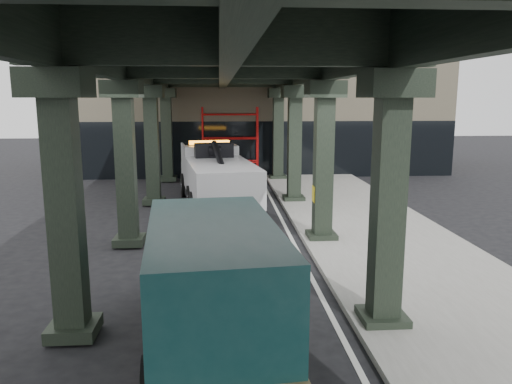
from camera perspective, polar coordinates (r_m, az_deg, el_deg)
name	(u,v)px	position (r m, az deg, el deg)	size (l,w,h in m)	color
ground	(243,264)	(13.84, -1.55, -8.26)	(90.00, 90.00, 0.00)	black
sidewalk	(380,238)	(16.51, 13.98, -5.15)	(5.00, 40.00, 0.15)	gray
lane_stripe	(293,242)	(15.89, 4.28, -5.73)	(0.12, 38.00, 0.01)	silver
viaduct	(225,64)	(15.10, -3.58, 14.35)	(7.40, 32.00, 6.40)	black
building	(259,105)	(33.17, 0.29, 9.86)	(22.00, 10.00, 8.00)	#C6B793
scaffolding	(230,142)	(27.82, -2.98, 5.78)	(3.08, 0.88, 4.00)	red
tow_truck	(215,175)	(20.82, -4.67, 1.97)	(3.45, 8.62, 2.75)	black
towed_van	(212,279)	(9.17, -5.07, -9.87)	(2.82, 6.06, 2.38)	#113D3E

